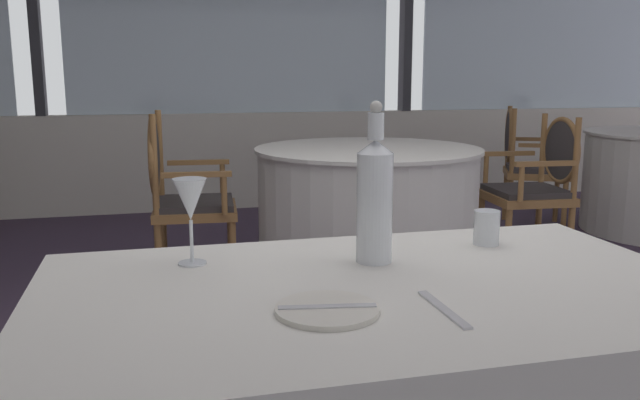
{
  "coord_description": "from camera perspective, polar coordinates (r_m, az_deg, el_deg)",
  "views": [
    {
      "loc": [
        -0.71,
        -2.15,
        1.18
      ],
      "look_at": [
        -0.36,
        -0.79,
        0.92
      ],
      "focal_mm": 37.0,
      "sensor_mm": 36.0,
      "label": 1
    }
  ],
  "objects": [
    {
      "name": "ground_plane",
      "position": [
        2.55,
        3.71,
        -16.86
      ],
      "size": [
        13.22,
        13.22,
        0.0
      ],
      "primitive_type": "plane",
      "color": "#47384C"
    },
    {
      "name": "window_wall_far",
      "position": [
        5.92,
        -7.42,
        9.38
      ],
      "size": [
        10.17,
        0.14,
        2.61
      ],
      "color": "silver",
      "rests_on": "ground_plane"
    },
    {
      "name": "side_plate",
      "position": [
        1.2,
        0.63,
        -9.46
      ],
      "size": [
        0.19,
        0.19,
        0.01
      ],
      "primitive_type": "cylinder",
      "color": "silver",
      "rests_on": "foreground_table"
    },
    {
      "name": "butter_knife",
      "position": [
        1.2,
        0.63,
        -9.23
      ],
      "size": [
        0.18,
        0.05,
        0.0
      ],
      "primitive_type": "cube",
      "rotation": [
        0.0,
        0.0,
        -0.16
      ],
      "color": "silver",
      "rests_on": "foreground_table"
    },
    {
      "name": "dinner_fork",
      "position": [
        1.24,
        10.62,
        -9.23
      ],
      "size": [
        0.02,
        0.2,
        0.0
      ],
      "primitive_type": "cube",
      "rotation": [
        0.0,
        0.0,
        1.57
      ],
      "color": "silver",
      "rests_on": "foreground_table"
    },
    {
      "name": "water_bottle",
      "position": [
        1.49,
        4.75,
        0.21
      ],
      "size": [
        0.08,
        0.08,
        0.37
      ],
      "color": "white",
      "rests_on": "foreground_table"
    },
    {
      "name": "wine_glass",
      "position": [
        1.49,
        -11.17,
        -0.16
      ],
      "size": [
        0.08,
        0.08,
        0.2
      ],
      "color": "white",
      "rests_on": "foreground_table"
    },
    {
      "name": "water_tumbler",
      "position": [
        1.71,
        14.21,
        -2.32
      ],
      "size": [
        0.06,
        0.06,
        0.09
      ],
      "primitive_type": "cylinder",
      "color": "white",
      "rests_on": "foreground_table"
    },
    {
      "name": "background_table_0",
      "position": [
        3.94,
        4.11,
        -0.97
      ],
      "size": [
        1.34,
        1.34,
        0.76
      ],
      "color": "silver",
      "rests_on": "ground_plane"
    },
    {
      "name": "dining_chair_0_0",
      "position": [
        4.3,
        18.48,
        1.76
      ],
      "size": [
        0.5,
        0.57,
        0.94
      ],
      "rotation": [
        0.0,
        0.0,
        9.34
      ],
      "color": "olive",
      "rests_on": "ground_plane"
    },
    {
      "name": "dining_chair_0_1",
      "position": [
        3.81,
        -12.2,
        1.15
      ],
      "size": [
        0.5,
        0.57,
        0.98
      ],
      "rotation": [
        0.0,
        0.0,
        12.48
      ],
      "color": "olive",
      "rests_on": "ground_plane"
    },
    {
      "name": "dining_chair_2_0",
      "position": [
        5.41,
        17.28,
        3.51
      ],
      "size": [
        0.61,
        0.64,
        0.94
      ],
      "rotation": [
        0.0,
        0.0,
        5.84
      ],
      "color": "olive",
      "rests_on": "ground_plane"
    }
  ]
}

